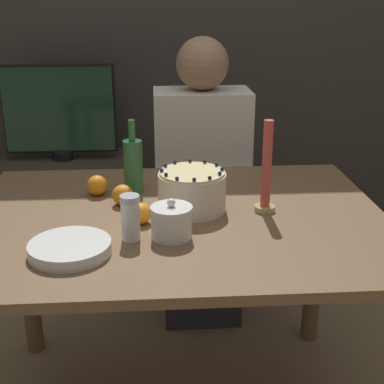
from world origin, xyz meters
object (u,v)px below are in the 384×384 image
sugar_shaker (130,217)px  bottle (133,165)px  candle (266,175)px  cake (192,191)px  sugar_bowl (172,222)px  person_man_blue_shirt (201,201)px  tv_monitor (59,111)px

sugar_shaker → bottle: size_ratio=0.52×
sugar_shaker → candle: bearing=23.4°
cake → bottle: bearing=137.3°
sugar_bowl → bottle: size_ratio=0.47×
sugar_bowl → candle: candle is taller
bottle → person_man_blue_shirt: (0.27, 0.46, -0.32)m
sugar_bowl → candle: 0.35m
sugar_bowl → candle: size_ratio=0.40×
sugar_shaker → tv_monitor: (-0.40, 1.32, 0.02)m
sugar_shaker → bottle: (-0.00, 0.38, 0.03)m
cake → sugar_shaker: size_ratio=1.62×
sugar_bowl → tv_monitor: (-0.52, 1.31, 0.04)m
bottle → person_man_blue_shirt: person_man_blue_shirt is taller
candle → bottle: candle is taller
bottle → person_man_blue_shirt: 0.62m
candle → person_man_blue_shirt: 0.76m
cake → candle: bearing=-6.7°
cake → sugar_shaker: (-0.18, -0.20, 0.00)m
tv_monitor → sugar_shaker: bearing=-73.0°
sugar_shaker → tv_monitor: bearing=107.0°
candle → person_man_blue_shirt: bearing=102.1°
cake → sugar_shaker: bearing=-132.0°
sugar_bowl → bottle: bottle is taller
sugar_bowl → person_man_blue_shirt: (0.16, 0.83, -0.27)m
candle → tv_monitor: tv_monitor is taller
sugar_shaker → candle: candle is taller
candle → bottle: bearing=154.3°
candle → bottle: 0.46m
sugar_bowl → person_man_blue_shirt: person_man_blue_shirt is taller
candle → person_man_blue_shirt: person_man_blue_shirt is taller
sugar_bowl → person_man_blue_shirt: bearing=79.3°
tv_monitor → bottle: bearing=-67.0°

